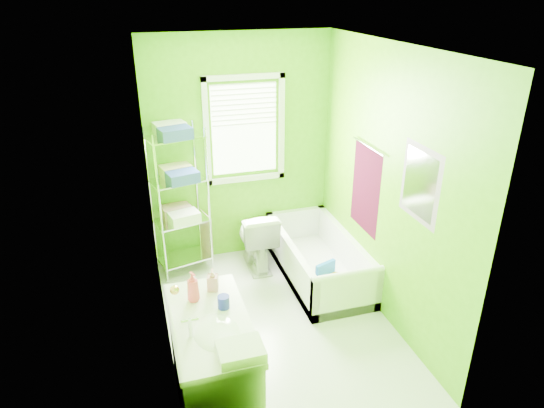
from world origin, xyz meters
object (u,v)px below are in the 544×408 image
object	(u,v)px
bathtub	(319,264)
vanity	(213,362)
toilet	(256,238)
wire_shelf_unit	(180,185)

from	to	relation	value
bathtub	vanity	world-z (taller)	vanity
bathtub	toilet	world-z (taller)	toilet
toilet	wire_shelf_unit	xyz separation A→B (m)	(-0.80, 0.16, 0.69)
toilet	vanity	size ratio (longest dim) A/B	0.66
vanity	wire_shelf_unit	bearing A→B (deg)	88.67
wire_shelf_unit	bathtub	bearing A→B (deg)	-23.48
bathtub	toilet	bearing A→B (deg)	143.20
bathtub	wire_shelf_unit	distance (m)	1.77
wire_shelf_unit	vanity	bearing A→B (deg)	-91.33
toilet	vanity	xyz separation A→B (m)	(-0.85, -1.94, 0.08)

